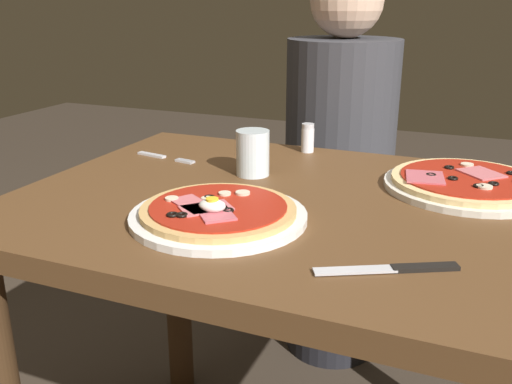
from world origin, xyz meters
TOP-DOWN VIEW (x-y plane):
  - dining_table at (0.00, 0.00)m, footprint 1.02×0.74m
  - pizza_foreground at (-0.09, -0.14)m, footprint 0.29×0.29m
  - pizza_across_left at (0.27, 0.18)m, footprint 0.31×0.31m
  - water_glass_near at (-0.14, 0.11)m, footprint 0.07×0.07m
  - fork at (-0.38, 0.15)m, footprint 0.16×0.04m
  - knife at (0.21, -0.21)m, footprint 0.18×0.11m
  - salt_shaker at (-0.09, 0.32)m, footprint 0.03×0.03m
  - diner_person at (-0.10, 0.68)m, footprint 0.32×0.32m

SIDE VIEW (x-z plane):
  - diner_person at x=-0.10m, z-range -0.03..1.15m
  - dining_table at x=0.00m, z-range 0.24..0.98m
  - fork at x=-0.38m, z-range 0.74..0.75m
  - knife at x=0.21m, z-range 0.74..0.75m
  - pizza_across_left at x=0.27m, z-range 0.74..0.77m
  - pizza_foreground at x=-0.09m, z-range 0.73..0.78m
  - salt_shaker at x=-0.09m, z-range 0.74..0.81m
  - water_glass_near at x=-0.14m, z-range 0.74..0.83m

